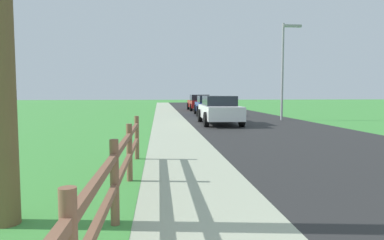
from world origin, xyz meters
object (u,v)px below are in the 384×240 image
Objects in this scene: parked_car_red at (199,103)px; parked_suv_white at (219,110)px; street_lamp at (285,62)px; parked_car_blue at (209,105)px.

parked_suv_white is at bearing -92.59° from parked_car_red.
parked_suv_white is 5.54m from street_lamp.
parked_car_blue is at bearing -91.11° from parked_car_red.
parked_car_blue is 0.98× the size of parked_car_red.
parked_suv_white is 7.46m from parked_car_blue.
parked_suv_white is 0.84× the size of street_lamp.
parked_car_red reaches higher than parked_car_blue.
street_lamp is at bearing -54.29° from parked_car_blue.
street_lamp is at bearing 26.64° from parked_suv_white.
street_lamp reaches higher than parked_car_red.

